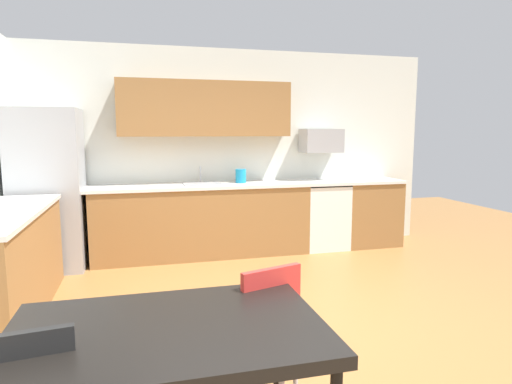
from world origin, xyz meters
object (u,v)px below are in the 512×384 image
object	(u,v)px
microwave	(321,141)
kettle	(241,177)
refrigerator	(49,190)
chair_near_table	(282,334)
dining_table	(168,339)
oven_range	(322,215)

from	to	relation	value
microwave	kettle	distance (m)	1.24
refrigerator	kettle	xyz separation A→B (m)	(2.32, 0.13, 0.08)
kettle	refrigerator	bearing A→B (deg)	-176.80
chair_near_table	refrigerator	bearing A→B (deg)	118.14
chair_near_table	kettle	bearing A→B (deg)	81.08
refrigerator	microwave	distance (m)	3.52
dining_table	kettle	size ratio (longest dim) A/B	7.00
oven_range	chair_near_table	distance (m)	3.81
refrigerator	dining_table	xyz separation A→B (m)	(1.15, -3.61, -0.25)
microwave	dining_table	bearing A→B (deg)	-121.51
microwave	kettle	world-z (taller)	microwave
dining_table	kettle	distance (m)	3.93
chair_near_table	kettle	size ratio (longest dim) A/B	4.25
refrigerator	microwave	world-z (taller)	refrigerator
microwave	oven_range	bearing A→B (deg)	-90.00
chair_near_table	dining_table	bearing A→B (deg)	-156.01
oven_range	kettle	world-z (taller)	kettle
dining_table	kettle	bearing A→B (deg)	72.60
oven_range	kettle	xyz separation A→B (m)	(-1.15, 0.05, 0.56)
dining_table	kettle	xyz separation A→B (m)	(1.17, 3.74, 0.33)
dining_table	oven_range	bearing A→B (deg)	57.80
refrigerator	dining_table	distance (m)	3.80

